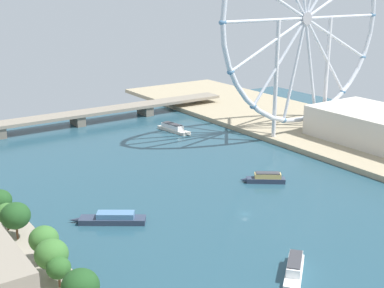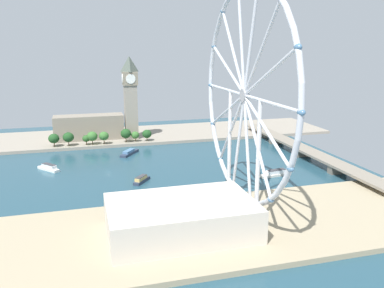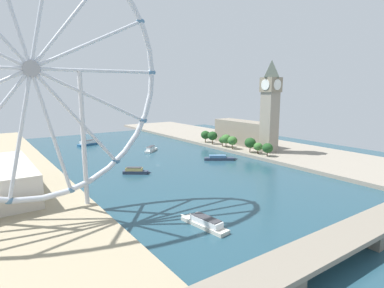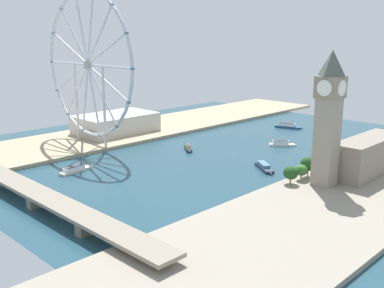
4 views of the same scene
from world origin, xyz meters
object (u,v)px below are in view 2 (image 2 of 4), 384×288
(riverside_hall, at_px, (181,218))
(tour_boat_0, at_px, (275,173))
(river_bridge, at_px, (303,149))
(clock_tower, at_px, (130,96))
(ferris_wheel, at_px, (244,96))
(tour_boat_2, at_px, (130,152))
(tour_boat_3, at_px, (142,179))
(tour_boat_4, at_px, (48,168))
(parliament_block, at_px, (89,127))

(riverside_hall, distance_m, tour_boat_0, 127.13)
(river_bridge, bearing_deg, clock_tower, -125.54)
(clock_tower, distance_m, tour_boat_0, 181.74)
(ferris_wheel, xyz_separation_m, tour_boat_0, (-59.64, 53.67, -69.90))
(tour_boat_2, relative_size, tour_boat_3, 1.43)
(river_bridge, xyz_separation_m, tour_boat_4, (-18.10, -224.44, -4.45))
(tour_boat_4, bearing_deg, riverside_hall, 167.06)
(tour_boat_3, xyz_separation_m, tour_boat_4, (-49.74, -69.76, 0.14))
(ferris_wheel, height_order, riverside_hall, ferris_wheel)
(tour_boat_0, xyz_separation_m, tour_boat_4, (-63.09, -173.48, 0.19))
(river_bridge, bearing_deg, tour_boat_3, -78.44)
(clock_tower, relative_size, tour_boat_4, 3.92)
(river_bridge, distance_m, tour_boat_3, 157.95)
(riverside_hall, xyz_separation_m, tour_boat_2, (-176.67, -6.40, -10.09))
(river_bridge, bearing_deg, ferris_wheel, -45.00)
(tour_boat_3, bearing_deg, tour_boat_2, 36.25)
(clock_tower, relative_size, tour_boat_3, 4.43)
(river_bridge, bearing_deg, tour_boat_0, -48.56)
(ferris_wheel, distance_m, tour_boat_3, 112.75)
(tour_boat_4, bearing_deg, tour_boat_3, -166.32)
(riverside_hall, xyz_separation_m, tour_boat_4, (-144.96, -76.73, -9.66))
(clock_tower, distance_m, tour_boat_4, 125.41)
(tour_boat_3, relative_size, tour_boat_4, 0.88)
(ferris_wheel, relative_size, tour_boat_2, 4.76)
(parliament_block, distance_m, river_bridge, 219.95)
(river_bridge, xyz_separation_m, tour_boat_0, (44.99, -50.95, -4.64))
(river_bridge, distance_m, tour_boat_2, 162.03)
(parliament_block, bearing_deg, riverside_hall, 9.74)
(parliament_block, height_order, tour_boat_2, parliament_block)
(clock_tower, xyz_separation_m, parliament_block, (-8.90, -43.84, -32.37))
(clock_tower, bearing_deg, tour_boat_4, -42.92)
(parliament_block, xyz_separation_m, ferris_wheel, (217.09, 84.17, 56.18))
(ferris_wheel, height_order, tour_boat_4, ferris_wheel)
(ferris_wheel, xyz_separation_m, tour_boat_3, (-72.99, -50.05, -69.86))
(riverside_hall, bearing_deg, ferris_wheel, 117.30)
(riverside_hall, bearing_deg, parliament_block, -170.26)
(tour_boat_2, height_order, tour_boat_3, tour_boat_3)
(tour_boat_3, bearing_deg, clock_tower, 32.54)
(ferris_wheel, bearing_deg, tour_boat_0, 138.01)
(parliament_block, relative_size, river_bridge, 0.31)
(parliament_block, relative_size, tour_boat_3, 3.67)
(tour_boat_0, bearing_deg, tour_boat_3, -15.45)
(riverside_hall, height_order, tour_boat_4, riverside_hall)
(tour_boat_2, xyz_separation_m, tour_boat_3, (81.45, -0.57, 0.28))
(tour_boat_0, xyz_separation_m, tour_boat_3, (-13.35, -103.72, 0.05))
(tour_boat_4, bearing_deg, river_bridge, -135.44)
(river_bridge, height_order, tour_boat_2, river_bridge)
(tour_boat_0, relative_size, tour_boat_2, 1.11)
(ferris_wheel, xyz_separation_m, river_bridge, (-104.63, 104.63, -65.27))
(riverside_hall, distance_m, tour_boat_4, 164.30)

